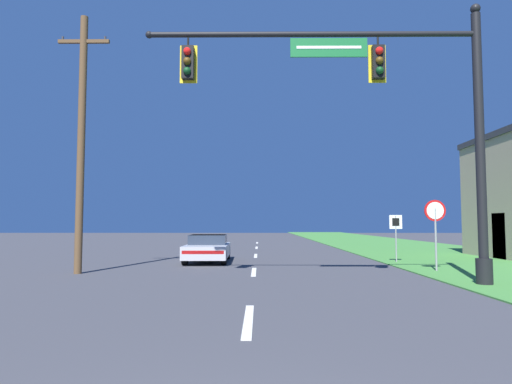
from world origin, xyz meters
name	(u,v)px	position (x,y,z in m)	size (l,w,h in m)	color
grass_verge_right	(406,248)	(10.50, 30.00, 0.02)	(10.00, 110.00, 0.04)	#428438
road_center_line	(256,256)	(0.00, 22.00, 0.01)	(0.16, 34.80, 0.01)	silver
signal_mast	(396,111)	(4.06, 10.55, 4.88)	(9.70, 0.47, 7.96)	black
car_ahead	(208,248)	(-2.11, 18.35, 0.61)	(1.93, 4.69, 1.19)	black
stop_sign	(435,219)	(6.45, 14.10, 1.86)	(0.76, 0.07, 2.50)	gray
route_sign_post	(396,228)	(6.13, 17.72, 1.53)	(0.55, 0.06, 2.03)	gray
utility_pole_near	(81,138)	(-5.99, 13.44, 4.66)	(1.80, 0.26, 9.01)	brown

